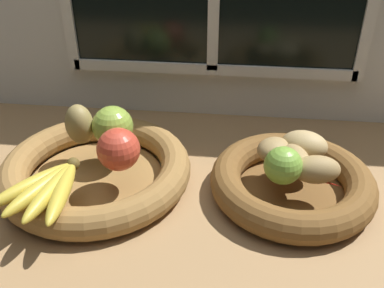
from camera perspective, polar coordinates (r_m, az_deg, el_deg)
The scene contains 13 objects.
ground_plane at distance 82.09cm, azimuth 1.11°, elevation -6.34°, with size 140.00×90.00×3.00cm, color #9E774C.
fruit_bowl_left at distance 82.69cm, azimuth -12.56°, elevation -3.36°, with size 35.50×35.50×5.57cm.
fruit_bowl_right at distance 79.62cm, azimuth 13.08°, elevation -4.99°, with size 29.43×29.43×5.57cm.
apple_red_right at distance 75.23cm, azimuth -9.71°, elevation -0.71°, with size 7.55×7.55×7.55cm, color #CC422D.
apple_green_back at distance 82.18cm, azimuth -10.45°, elevation 2.33°, with size 7.73×7.73×7.73cm, color #8CAD3D.
pear_brown at distance 84.02cm, azimuth -14.69°, elevation 2.55°, with size 6.01×5.23×7.92cm, color olive.
banana_bunch_front at distance 73.17cm, azimuth -18.66°, elevation -5.57°, with size 13.13×16.77×2.61cm.
potato_large at distance 76.73cm, azimuth 13.53°, elevation -1.97°, with size 7.76×4.57×4.21cm, color #A38451.
potato_oblong at distance 78.59cm, azimuth 10.83°, elevation -0.76°, with size 6.56×5.78×4.12cm, color #A38451.
potato_small at distance 74.58cm, azimuth 16.14°, elevation -3.26°, with size 8.05×4.93×4.75cm, color #A38451.
potato_back at distance 80.37cm, azimuth 14.66°, elevation -0.11°, with size 8.29×5.98×5.02cm, color tan.
lime_near at distance 72.71cm, azimuth 11.96°, elevation -2.81°, with size 6.42×6.42×6.42cm, color #7AAD3D.
chili_pepper at distance 75.12cm, azimuth 14.71°, elevation -4.18°, with size 1.66×1.66×12.14cm, color red.
Camera 1 is at (5.36, -63.93, 49.73)cm, focal length 40.28 mm.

